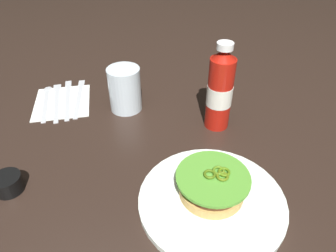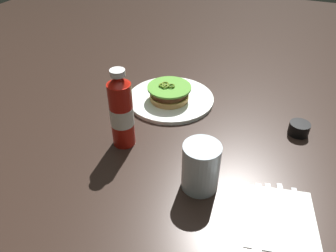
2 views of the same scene
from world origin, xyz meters
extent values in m
plane|color=black|center=(0.00, 0.00, 0.00)|extent=(3.00, 3.00, 0.00)
cylinder|color=white|center=(-0.11, -0.15, 0.01)|extent=(0.28, 0.28, 0.01)
cylinder|color=tan|center=(-0.09, -0.15, 0.02)|extent=(0.12, 0.12, 0.02)
cylinder|color=#512D19|center=(-0.09, -0.15, 0.04)|extent=(0.11, 0.11, 0.02)
cylinder|color=red|center=(-0.09, -0.15, 0.05)|extent=(0.10, 0.10, 0.01)
cylinder|color=#539830|center=(-0.09, -0.15, 0.06)|extent=(0.14, 0.14, 0.01)
torus|color=#546913|center=(-0.10, -0.17, 0.06)|extent=(0.02, 0.02, 0.01)
torus|color=#507612|center=(-0.09, -0.17, 0.06)|extent=(0.02, 0.02, 0.01)
torus|color=#466512|center=(-0.09, -0.15, 0.06)|extent=(0.02, 0.02, 0.01)
torus|color=#537C1B|center=(-0.08, -0.16, 0.06)|extent=(0.02, 0.02, 0.01)
cylinder|color=#B0170E|center=(0.14, -0.19, 0.09)|extent=(0.06, 0.06, 0.18)
cone|color=#B0170E|center=(0.14, -0.19, 0.19)|extent=(0.05, 0.05, 0.02)
cylinder|color=white|center=(0.14, -0.19, 0.21)|extent=(0.04, 0.04, 0.01)
cylinder|color=white|center=(0.14, -0.19, 0.09)|extent=(0.06, 0.06, 0.05)
cylinder|color=silver|center=(0.21, 0.05, 0.06)|extent=(0.08, 0.08, 0.12)
cylinder|color=black|center=(-0.08, 0.24, 0.02)|extent=(0.06, 0.06, 0.03)
cube|color=white|center=(0.23, 0.23, 0.00)|extent=(0.19, 0.18, 0.00)
cube|color=silver|center=(0.24, 0.19, 0.00)|extent=(0.18, 0.04, 0.00)
cube|color=silver|center=(0.31, 0.20, 0.00)|extent=(0.08, 0.03, 0.00)
cube|color=silver|center=(0.23, 0.21, 0.00)|extent=(0.19, 0.06, 0.00)
cube|color=silver|center=(0.31, 0.23, 0.00)|extent=(0.08, 0.04, 0.00)
cube|color=silver|center=(0.23, 0.24, 0.00)|extent=(0.19, 0.07, 0.00)
cube|color=silver|center=(0.22, 0.27, 0.00)|extent=(0.18, 0.06, 0.00)
camera|label=1|loc=(-0.48, -0.08, 0.47)|focal=33.03mm
camera|label=2|loc=(0.71, 0.18, 0.55)|focal=34.30mm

